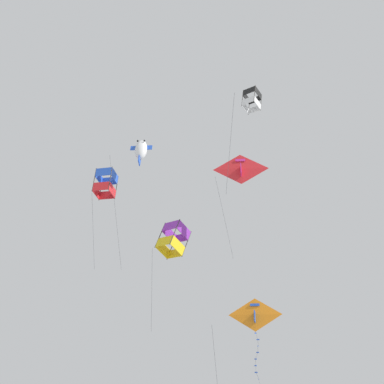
% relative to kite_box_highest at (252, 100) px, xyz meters
% --- Properties ---
extents(kite_box_highest, '(2.58, 2.44, 6.30)m').
position_rel_kite_box_highest_xyz_m(kite_box_highest, '(0.00, 0.00, 0.00)').
color(kite_box_highest, black).
extents(kite_delta_near_right, '(4.27, 4.02, 8.22)m').
position_rel_kite_box_highest_xyz_m(kite_delta_near_right, '(2.55, 3.61, -11.89)').
color(kite_delta_near_right, orange).
extents(kite_box_near_left, '(3.24, 2.36, 7.48)m').
position_rel_kite_box_highest_xyz_m(kite_box_near_left, '(0.14, 9.08, -6.43)').
color(kite_box_near_left, purple).
extents(kite_fish_far_centre, '(3.08, 2.55, 9.00)m').
position_rel_kite_box_highest_xyz_m(kite_fish_far_centre, '(-3.21, 8.00, -0.78)').
color(kite_fish_far_centre, white).
extents(kite_box_mid_left, '(1.94, 1.94, 6.80)m').
position_rel_kite_box_highest_xyz_m(kite_box_mid_left, '(-4.93, 9.73, -3.09)').
color(kite_box_mid_left, blue).
extents(kite_delta_low_drifter, '(3.27, 2.84, 7.07)m').
position_rel_kite_box_highest_xyz_m(kite_delta_low_drifter, '(3.60, 5.52, -1.50)').
color(kite_delta_low_drifter, red).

